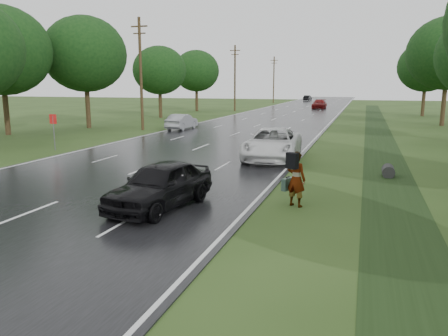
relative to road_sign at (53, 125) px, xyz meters
name	(u,v)px	position (x,y,z in m)	size (l,w,h in m)	color
ground	(27,215)	(8.50, -12.00, -1.64)	(220.00, 220.00, 0.00)	#284017
road	(281,117)	(8.50, 33.00, -1.62)	(14.00, 180.00, 0.04)	black
edge_stripe_east	(335,118)	(15.25, 33.00, -1.60)	(0.12, 180.00, 0.01)	silver
edge_stripe_west	(231,115)	(1.75, 33.00, -1.60)	(0.12, 180.00, 0.01)	silver
center_line	(281,116)	(8.50, 33.00, -1.60)	(0.12, 180.00, 0.01)	silver
drainage_ditch	(382,149)	(20.00, 6.71, -1.61)	(2.20, 120.00, 0.56)	black
road_sign	(53,125)	(0.00, 0.00, 0.00)	(0.50, 0.06, 2.30)	slate
utility_pole_mid	(141,72)	(-0.70, 13.00, 3.55)	(1.60, 0.26, 10.00)	#342915
utility_pole_far	(235,77)	(-0.70, 43.00, 3.55)	(1.60, 0.26, 10.00)	#342915
utility_pole_distant	(274,79)	(-0.70, 73.00, 3.55)	(1.60, 0.26, 10.00)	#342915
tree_east_d	(448,53)	(26.30, 26.00, 5.51)	(8.00, 8.00, 10.76)	#342915
tree_east_f	(426,67)	(26.00, 40.00, 4.73)	(7.20, 7.20, 9.62)	#342915
tree_west_c	(85,54)	(-6.50, 13.00, 5.27)	(7.80, 7.80, 10.43)	#342915
tree_west_d	(159,70)	(-5.70, 27.00, 4.18)	(6.60, 6.60, 8.80)	#342915
tree_west_e	(1,51)	(-9.50, 6.00, 5.19)	(8.00, 8.00, 10.44)	#342915
tree_west_f	(196,71)	(-6.30, 41.00, 4.49)	(7.00, 7.00, 9.29)	#342915
pedestrian	(295,178)	(16.67, -8.30, -0.64)	(0.94, 0.99, 1.93)	#A5998C
white_pickup	(273,144)	(14.00, 0.80, -0.74)	(2.86, 6.20, 1.72)	silver
dark_sedan	(160,185)	(12.36, -10.00, -0.81)	(1.88, 4.67, 1.59)	black
silver_sedan	(182,122)	(2.70, 14.22, -0.89)	(1.50, 4.30, 1.42)	gray
far_car_red	(319,104)	(11.28, 53.30, -0.83)	(2.15, 5.29, 1.54)	maroon
far_car_dark	(308,98)	(4.94, 87.69, -0.94)	(1.40, 4.03, 1.33)	black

